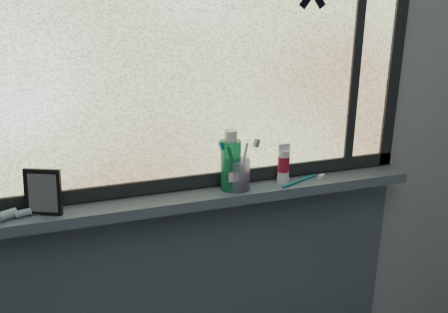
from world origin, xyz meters
name	(u,v)px	position (x,y,z in m)	size (l,w,h in m)	color
wall_back	(202,126)	(0.00, 1.30, 1.25)	(3.00, 0.01, 2.50)	#9EA3A8
windowsill	(209,197)	(0.00, 1.23, 1.00)	(1.62, 0.14, 0.04)	#485560
sill_apron	(206,303)	(0.00, 1.29, 0.49)	(1.62, 0.02, 0.98)	#485560
window_pane	(203,49)	(0.00, 1.28, 1.53)	(1.50, 0.01, 1.00)	silver
frame_bottom	(205,179)	(0.00, 1.28, 1.05)	(1.60, 0.03, 0.05)	black
frame_right	(397,41)	(0.78, 1.28, 1.53)	(0.05, 0.03, 1.10)	black
frame_mullion	(357,43)	(0.60, 1.28, 1.53)	(0.04, 0.03, 1.00)	black
vanity_mirror	(43,192)	(-0.57, 1.23, 1.10)	(0.12, 0.06, 0.16)	black
toothpaste_tube	(14,214)	(-0.67, 1.22, 1.04)	(0.18, 0.04, 0.03)	silver
toothbrush_cup	(238,175)	(0.11, 1.22, 1.08)	(0.09, 0.09, 0.11)	#D4ABE3
toothbrush_lying	(299,180)	(0.36, 1.21, 1.03)	(0.23, 0.02, 0.02)	#0D727D
mouthwash_bottle	(231,160)	(0.08, 1.23, 1.13)	(0.08, 0.08, 0.19)	#1D995A
cream_tube	(284,162)	(0.30, 1.23, 1.10)	(0.04, 0.04, 0.11)	silver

